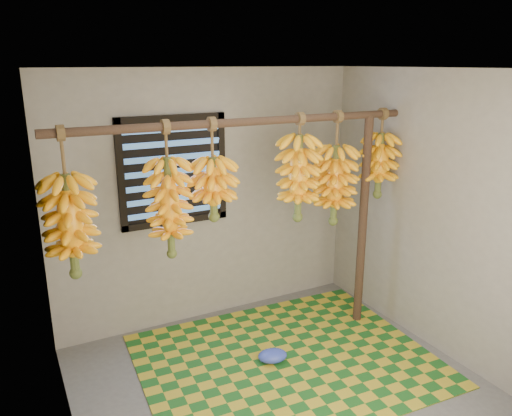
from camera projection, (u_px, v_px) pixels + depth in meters
floor at (289, 397)px, 3.79m from camera, size 3.00×3.00×0.01m
ceiling at (297, 68)px, 3.11m from camera, size 3.00×3.00×0.01m
wall_back at (209, 198)px, 4.73m from camera, size 3.00×0.01×2.40m
wall_left at (63, 293)px, 2.78m from camera, size 0.01×3.00×2.40m
wall_right at (448, 218)px, 4.12m from camera, size 0.01×3.00×2.40m
window at (174, 171)px, 4.47m from camera, size 1.00×0.04×1.00m
hanging_pole at (247, 122)px, 3.82m from camera, size 3.00×0.06×0.06m
support_post at (363, 223)px, 4.64m from camera, size 0.08×0.08×2.00m
woven_mat at (286, 360)px, 4.24m from camera, size 2.50×2.04×0.01m
plastic_bag at (273, 356)px, 4.20m from camera, size 0.29×0.24×0.10m
banana_bunch_a at (71, 226)px, 3.40m from camera, size 0.35×0.35×1.05m
banana_bunch_b at (169, 208)px, 3.70m from camera, size 0.34×0.34×1.03m
banana_bunch_c at (213, 189)px, 3.83m from camera, size 0.36×0.36×0.79m
banana_bunch_d at (298, 178)px, 4.17m from camera, size 0.35×0.35×0.90m
banana_bunch_e at (335, 185)px, 4.37m from camera, size 0.38×0.38×1.00m
banana_bunch_f at (379, 165)px, 4.55m from camera, size 0.34×0.34×0.81m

